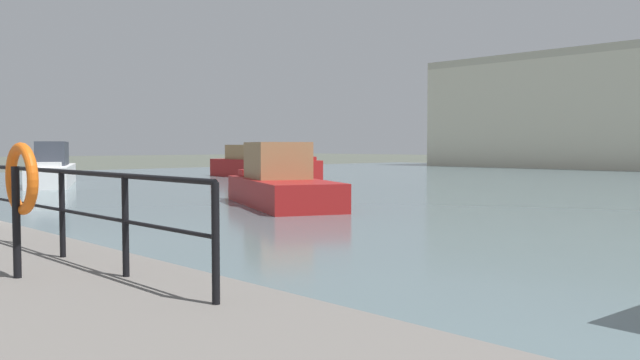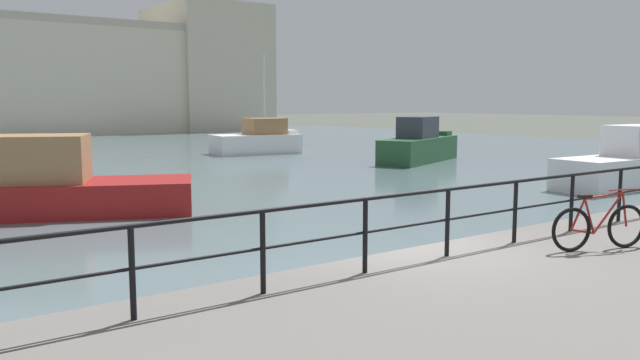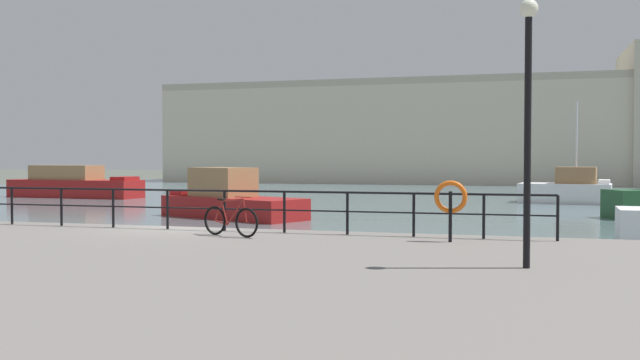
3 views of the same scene
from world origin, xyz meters
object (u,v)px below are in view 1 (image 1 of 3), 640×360
Objects in this scene: moored_green_narrowboat at (280,183)px; moored_cabin_cruiser at (52,169)px; life_ring_stand at (21,183)px; moored_red_daysailer at (262,164)px.

moored_cabin_cruiser reaches higher than moored_green_narrowboat.
moored_cabin_cruiser is at bearing 158.47° from life_ring_stand.
life_ring_stand is (10.74, -12.30, 0.90)m from moored_green_narrowboat.
moored_green_narrowboat is at bearing 131.13° from life_ring_stand.
moored_green_narrowboat is at bearing -33.21° from moored_red_daysailer.
moored_green_narrowboat is at bearing 29.67° from moored_cabin_cruiser.
moored_green_narrowboat is 17.27m from moored_cabin_cruiser.
moored_cabin_cruiser reaches higher than moored_red_daysailer.
moored_green_narrowboat is 20.14m from moored_red_daysailer.
life_ring_stand is (27.96, -11.03, 0.83)m from moored_cabin_cruiser.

